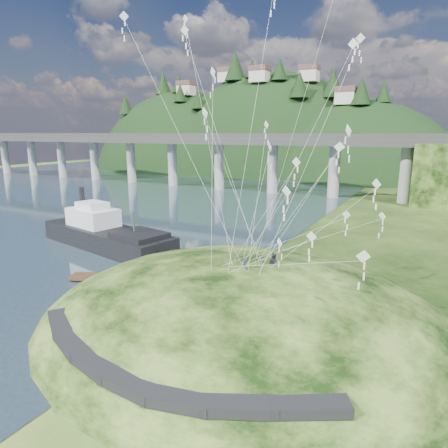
% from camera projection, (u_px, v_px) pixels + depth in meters
% --- Properties ---
extents(ground, '(320.00, 320.00, 0.00)m').
position_uv_depth(ground, '(151.00, 310.00, 34.94)').
color(ground, black).
rests_on(ground, ground).
extents(grass_hill, '(36.00, 32.00, 13.00)m').
position_uv_depth(grass_hill, '(243.00, 338.00, 33.29)').
color(grass_hill, black).
rests_on(grass_hill, ground).
extents(footpath, '(22.29, 5.84, 0.83)m').
position_uv_depth(footpath, '(146.00, 369.00, 22.66)').
color(footpath, black).
rests_on(footpath, ground).
extents(bridge, '(160.00, 11.00, 15.00)m').
position_uv_depth(bridge, '(238.00, 154.00, 105.10)').
color(bridge, '#2D2B2B').
rests_on(bridge, ground).
extents(far_ridge, '(153.00, 70.00, 94.50)m').
position_uv_depth(far_ridge, '(257.00, 190.00, 161.56)').
color(far_ridge, black).
rests_on(far_ridge, ground).
extents(work_barge, '(22.80, 10.32, 7.71)m').
position_uv_depth(work_barge, '(105.00, 233.00, 53.95)').
color(work_barge, black).
rests_on(work_barge, ground).
extents(wooden_dock, '(11.84, 6.22, 0.86)m').
position_uv_depth(wooden_dock, '(127.00, 278.00, 41.58)').
color(wooden_dock, '#362116').
rests_on(wooden_dock, ground).
extents(kite_flyers, '(2.46, 2.97, 1.94)m').
position_uv_depth(kite_flyers, '(268.00, 254.00, 31.45)').
color(kite_flyers, '#22262E').
rests_on(kite_flyers, ground).
extents(kite_swarm, '(19.38, 16.45, 20.47)m').
position_uv_depth(kite_swarm, '(298.00, 137.00, 30.09)').
color(kite_swarm, silver).
rests_on(kite_swarm, ground).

